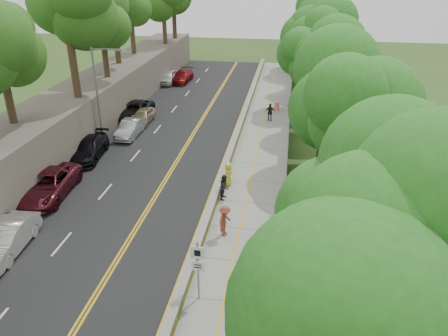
% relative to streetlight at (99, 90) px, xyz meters
% --- Properties ---
extents(ground, '(140.00, 140.00, 0.00)m').
position_rel_streetlight_xyz_m(ground, '(10.46, -14.00, -4.64)').
color(ground, '#33511E').
rests_on(ground, ground).
extents(road, '(11.20, 66.00, 0.04)m').
position_rel_streetlight_xyz_m(road, '(5.06, 1.00, -4.62)').
color(road, black).
rests_on(road, ground).
extents(sidewalk, '(4.20, 66.00, 0.05)m').
position_rel_streetlight_xyz_m(sidewalk, '(13.01, 1.00, -4.61)').
color(sidewalk, gray).
rests_on(sidewalk, ground).
extents(jersey_barrier, '(0.42, 66.00, 0.60)m').
position_rel_streetlight_xyz_m(jersey_barrier, '(10.71, 1.00, -4.34)').
color(jersey_barrier, yellow).
rests_on(jersey_barrier, ground).
extents(rock_embankment, '(5.00, 66.00, 4.00)m').
position_rel_streetlight_xyz_m(rock_embankment, '(-3.04, 1.00, -2.64)').
color(rock_embankment, '#595147').
rests_on(rock_embankment, ground).
extents(chainlink_fence, '(0.04, 66.00, 2.00)m').
position_rel_streetlight_xyz_m(chainlink_fence, '(15.11, 1.00, -3.64)').
color(chainlink_fence, slate).
rests_on(chainlink_fence, ground).
extents(trees_embankment, '(6.40, 66.00, 13.00)m').
position_rel_streetlight_xyz_m(trees_embankment, '(-2.54, 1.00, 5.86)').
color(trees_embankment, '#387420').
rests_on(trees_embankment, rock_embankment).
extents(trees_fenceside, '(7.00, 66.00, 14.00)m').
position_rel_streetlight_xyz_m(trees_fenceside, '(17.46, 1.00, 2.36)').
color(trees_fenceside, '#328526').
rests_on(trees_fenceside, ground).
extents(streetlight, '(2.52, 0.22, 8.00)m').
position_rel_streetlight_xyz_m(streetlight, '(0.00, 0.00, 0.00)').
color(streetlight, gray).
rests_on(streetlight, ground).
extents(signpost, '(0.62, 0.09, 3.10)m').
position_rel_streetlight_xyz_m(signpost, '(11.51, -17.02, -2.68)').
color(signpost, gray).
rests_on(signpost, sidewalk).
extents(construction_barrel, '(0.54, 0.54, 0.88)m').
position_rel_streetlight_xyz_m(construction_barrel, '(13.72, 11.21, -4.15)').
color(construction_barrel, '#F92800').
rests_on(construction_barrel, sidewalk).
extents(concrete_block, '(1.13, 0.87, 0.73)m').
position_rel_streetlight_xyz_m(concrete_block, '(14.76, -11.00, -4.22)').
color(concrete_block, gray).
rests_on(concrete_block, sidewalk).
extents(car_1, '(1.98, 4.77, 1.53)m').
position_rel_streetlight_xyz_m(car_1, '(0.86, -15.02, -3.83)').
color(car_1, silver).
rests_on(car_1, road).
extents(car_2, '(3.17, 6.12, 1.65)m').
position_rel_streetlight_xyz_m(car_2, '(-0.14, -9.09, -3.78)').
color(car_2, maroon).
rests_on(car_2, road).
extents(car_3, '(2.69, 5.48, 1.54)m').
position_rel_streetlight_xyz_m(car_3, '(-0.14, -2.91, -3.83)').
color(car_3, black).
rests_on(car_3, road).
extents(car_4, '(1.60, 3.93, 1.34)m').
position_rel_streetlight_xyz_m(car_4, '(1.46, 5.45, -3.93)').
color(car_4, tan).
rests_on(car_4, road).
extents(car_5, '(1.50, 4.28, 1.41)m').
position_rel_streetlight_xyz_m(car_5, '(1.46, 2.00, -3.89)').
color(car_5, '#9DA1A4').
rests_on(car_5, road).
extents(car_6, '(2.77, 5.51, 1.50)m').
position_rel_streetlight_xyz_m(car_6, '(0.19, 6.87, -3.85)').
color(car_6, black).
rests_on(car_6, road).
extents(car_7, '(2.26, 5.01, 1.42)m').
position_rel_streetlight_xyz_m(car_7, '(1.46, 20.95, -3.89)').
color(car_7, maroon).
rests_on(car_7, road).
extents(car_8, '(1.96, 4.67, 1.58)m').
position_rel_streetlight_xyz_m(car_8, '(-0.14, 20.14, -3.81)').
color(car_8, silver).
rests_on(car_8, road).
extents(painter_0, '(0.76, 0.93, 1.64)m').
position_rel_streetlight_xyz_m(painter_0, '(11.21, -5.85, -3.77)').
color(painter_0, yellow).
rests_on(painter_0, sidewalk).
extents(painter_1, '(0.39, 0.59, 1.60)m').
position_rel_streetlight_xyz_m(painter_1, '(11.21, -5.53, -3.79)').
color(painter_1, silver).
rests_on(painter_1, sidewalk).
extents(painter_2, '(0.74, 0.88, 1.65)m').
position_rel_streetlight_xyz_m(painter_2, '(11.26, -7.65, -3.77)').
color(painter_2, black).
rests_on(painter_2, sidewalk).
extents(painter_3, '(0.98, 1.33, 1.85)m').
position_rel_streetlight_xyz_m(painter_3, '(11.91, -11.80, -3.67)').
color(painter_3, '#96402E').
rests_on(painter_3, sidewalk).
extents(person_far, '(1.05, 0.50, 1.73)m').
position_rel_streetlight_xyz_m(person_far, '(13.26, 7.79, -3.73)').
color(person_far, black).
rests_on(person_far, sidewalk).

